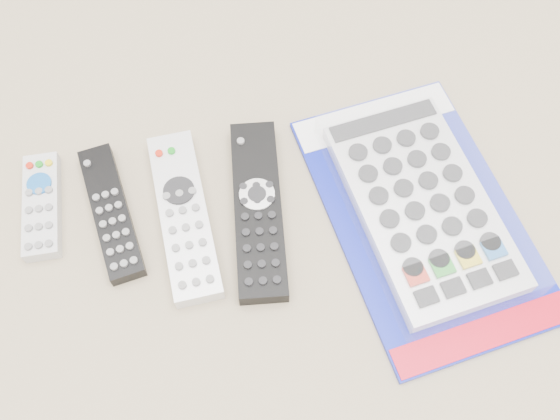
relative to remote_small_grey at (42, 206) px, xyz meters
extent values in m
plane|color=tan|center=(0.23, -0.04, -0.01)|extent=(5.00, 5.00, 0.00)
cube|color=#B6B6B8|center=(0.00, 0.00, 0.00)|extent=(0.04, 0.13, 0.02)
cylinder|color=#1657A6|center=(0.00, 0.02, 0.01)|extent=(0.03, 0.03, 0.00)
cube|color=black|center=(0.08, -0.02, 0.00)|extent=(0.07, 0.18, 0.02)
cube|color=silver|center=(0.16, -0.04, 0.00)|extent=(0.07, 0.21, 0.02)
cylinder|color=black|center=(0.16, -0.01, 0.01)|extent=(0.04, 0.04, 0.00)
cube|color=black|center=(0.24, -0.04, 0.00)|extent=(0.07, 0.23, 0.02)
cylinder|color=silver|center=(0.24, -0.03, 0.01)|extent=(0.04, 0.04, 0.00)
cube|color=#0E1A9F|center=(0.43, -0.08, -0.01)|extent=(0.25, 0.36, 0.01)
cube|color=white|center=(0.40, 0.06, 0.00)|extent=(0.20, 0.08, 0.00)
cube|color=red|center=(0.45, -0.23, 0.00)|extent=(0.20, 0.06, 0.00)
cube|color=silver|center=(0.43, -0.08, 0.01)|extent=(0.18, 0.28, 0.02)
cube|color=white|center=(0.43, -0.08, 0.02)|extent=(0.20, 0.30, 0.04)
camera|label=1|loc=(0.21, -0.37, 0.63)|focal=40.00mm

